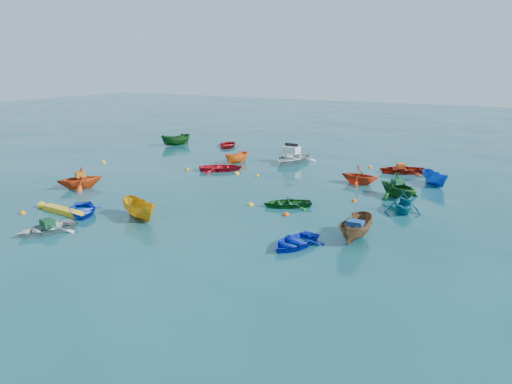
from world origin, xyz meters
The scene contains 33 objects.
ground centered at (0.00, 0.00, 0.00)m, with size 160.00×160.00×0.00m, color #093D45.
dinghy_blue_sw centered at (-6.90, -2.31, 0.00)m, with size 2.12×2.96×0.61m, color blue.
dinghy_white_near centered at (-6.12, -5.34, 0.00)m, with size 2.04×2.85×0.59m, color beige.
sampan_brown_mid centered at (7.53, 0.87, 0.00)m, with size 1.17×3.10×1.20m, color brown.
dinghy_blue_se centered at (5.34, -1.32, 0.00)m, with size 2.05×2.87×0.60m, color #1029CB.
dinghy_orange_w centered at (-11.38, 1.73, 0.00)m, with size 2.46×2.85×1.50m, color #D84714.
sampan_yellow_mid centered at (-3.55, -1.46, 0.00)m, with size 1.16×3.07×1.19m, color orange.
dinghy_green_e centered at (2.39, 4.33, 0.00)m, with size 1.99×2.78×0.58m, color #135418.
dinghy_cyan_se centered at (8.51, 6.33, 0.00)m, with size 2.12×2.46×1.29m, color #156D87.
dinghy_red_nw centered at (-6.09, 10.70, 0.00)m, with size 2.35×3.29×0.68m, color red.
sampan_orange_n centered at (-6.59, 13.92, 0.00)m, with size 0.95×2.53×0.98m, color orange.
dinghy_green_n centered at (7.55, 9.36, 0.00)m, with size 2.62×3.04×1.60m, color #104718.
dinghy_red_ne centered at (6.27, 16.46, 0.00)m, with size 2.43×3.40×0.71m, color #9D1B0D.
sampan_blue_far centered at (9.08, 13.70, 0.00)m, with size 1.03×2.74×1.06m, color blue.
dinghy_red_far centered at (-11.23, 20.08, 0.00)m, with size 2.22×3.10×0.64m, color #B60F14.
dinghy_orange_far centered at (4.48, 11.56, 0.00)m, with size 2.26×2.63×1.38m, color red.
sampan_green_far centered at (-16.28, 18.61, 0.00)m, with size 1.18×3.14×1.22m, color #0F4111.
kayak_yellow centered at (-7.98, -2.70, 0.00)m, with size 0.54×3.68×0.37m, color #ECAF15, non-canonical shape.
motorboat_white centered at (-2.63, 16.08, 0.00)m, with size 3.15×4.40×1.51m, color silver.
tarp_green_a centered at (-6.09, -5.24, 0.47)m, with size 0.70×0.53×0.34m, color #0F3F1F.
tarp_blue_a centered at (7.52, 0.72, 0.78)m, with size 0.74×0.56×0.36m, color navy.
tarp_orange_a centered at (-11.35, 1.77, 0.93)m, with size 0.73×0.56×0.36m, color #C46514.
tarp_green_b centered at (7.47, 9.41, 0.95)m, with size 0.63×0.48×0.31m, color #124B25.
tarp_orange_b centered at (6.17, 16.42, 0.53)m, with size 0.72×0.55×0.35m, color #D74A16.
buoy_or_a centered at (-9.87, -3.82, 0.00)m, with size 0.34×0.34×0.34m, color orange.
buoy_ye_a centered at (0.42, 3.53, 0.00)m, with size 0.35×0.35×0.35m, color yellow.
buoy_or_b centered at (3.08, 2.70, 0.00)m, with size 0.38×0.38×0.38m, color #DC480B.
buoy_ye_b centered at (-16.28, 8.75, 0.00)m, with size 0.37×0.37×0.37m, color yellow.
buoy_or_c centered at (-8.59, 9.77, 0.00)m, with size 0.36×0.36×0.36m, color orange.
buoy_ye_c centered at (-4.45, 10.30, 0.00)m, with size 0.39×0.39×0.39m, color yellow.
buoy_or_d centered at (5.50, 7.19, 0.00)m, with size 0.30×0.30×0.30m, color #E65D0C.
buoy_ye_d centered at (-2.78, 10.40, 0.00)m, with size 0.30×0.30×0.30m, color gold.
buoy_or_e centered at (3.62, 17.23, 0.00)m, with size 0.33×0.33×0.33m, color orange.
Camera 1 is at (13.83, -20.86, 8.16)m, focal length 35.00 mm.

